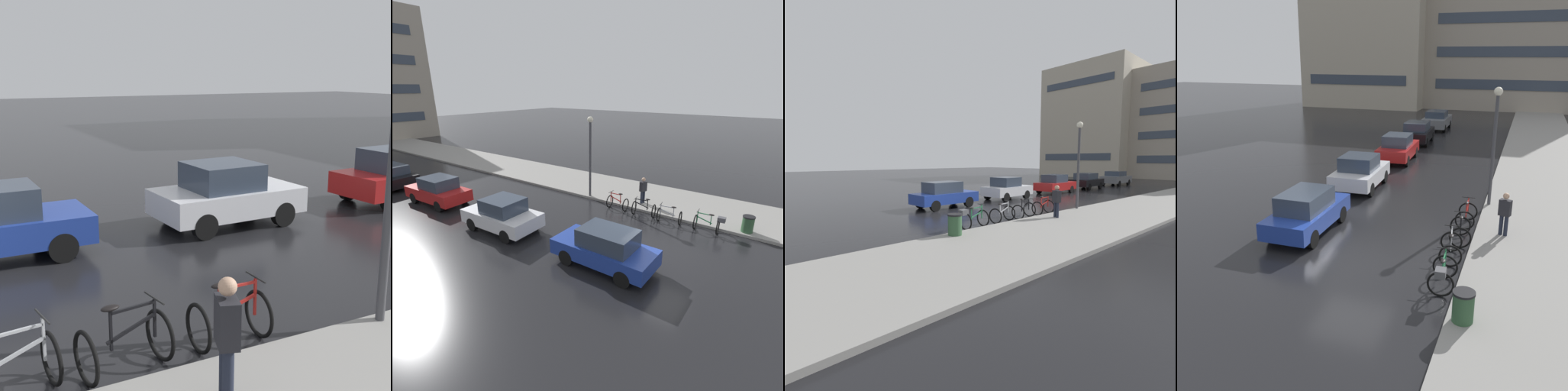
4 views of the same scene
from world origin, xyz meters
TOP-DOWN VIEW (x-y plane):
  - ground_plane at (0.00, 0.00)m, footprint 140.00×140.00m
  - sidewalk_kerb at (6.00, 10.00)m, footprint 4.80×60.00m
  - bicycle_nearest at (3.21, -1.11)m, footprint 0.81×1.40m
  - bicycle_second at (3.11, 0.85)m, footprint 0.88×1.25m
  - bicycle_third at (3.18, 2.33)m, footprint 0.90×1.26m
  - bicycle_farthest at (3.16, 3.95)m, footprint 0.75×1.10m
  - car_blue at (-2.22, 1.32)m, footprint 1.79×4.04m
  - car_white at (-2.41, 7.09)m, footprint 2.11×3.85m
  - car_red at (-2.28, 13.10)m, footprint 2.05×4.11m
  - car_black at (-2.51, 18.81)m, footprint 2.14×4.09m
  - car_grey at (-2.40, 25.24)m, footprint 2.02×4.23m
  - pedestrian at (4.56, 3.08)m, footprint 0.46×0.35m
  - streetlamp at (3.78, 6.32)m, footprint 0.35×0.35m
  - trash_bin at (4.00, -2.63)m, footprint 0.55×0.55m
  - building_facade_side at (-14.16, 41.83)m, footprint 14.40×11.07m

SIDE VIEW (x-z plane):
  - ground_plane at x=0.00m, z-range 0.00..0.00m
  - sidewalk_kerb at x=6.00m, z-range 0.00..0.14m
  - bicycle_second at x=3.11m, z-range -0.09..0.89m
  - bicycle_farthest at x=3.16m, z-range -0.09..0.90m
  - bicycle_third at x=3.18m, z-range -0.09..0.91m
  - trash_bin at x=4.00m, z-range 0.00..0.93m
  - bicycle_nearest at x=3.21m, z-range -0.01..0.99m
  - car_blue at x=-2.22m, z-range 0.00..1.60m
  - car_white at x=-2.41m, z-range -0.02..1.62m
  - car_black at x=-2.51m, z-range 0.02..1.59m
  - car_red at x=-2.28m, z-range -0.01..1.62m
  - car_grey at x=-2.40m, z-range 0.02..1.61m
  - pedestrian at x=4.56m, z-range 0.11..1.81m
  - streetlamp at x=3.78m, z-range 0.62..5.62m
  - building_facade_side at x=-14.16m, z-range 0.00..18.49m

